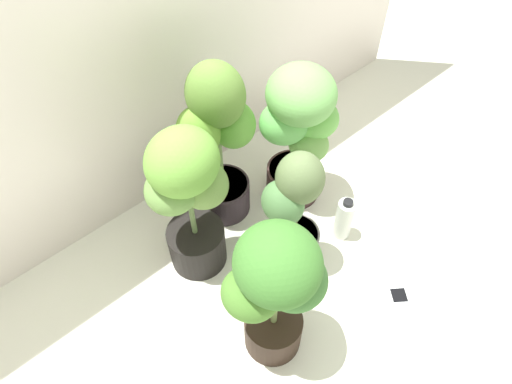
{
  "coord_description": "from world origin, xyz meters",
  "views": [
    {
      "loc": [
        -0.83,
        -0.62,
        1.81
      ],
      "look_at": [
        -0.05,
        0.26,
        0.4
      ],
      "focal_mm": 31.55,
      "sensor_mm": 36.0,
      "label": 1
    }
  ],
  "objects": [
    {
      "name": "potted_plant_front_left",
      "position": [
        -0.3,
        -0.13,
        0.44
      ],
      "size": [
        0.43,
        0.4,
        0.72
      ],
      "color": "black",
      "rests_on": "ground"
    },
    {
      "name": "potted_plant_back_left",
      "position": [
        -0.29,
        0.39,
        0.45
      ],
      "size": [
        0.38,
        0.31,
        0.78
      ],
      "color": "black",
      "rests_on": "ground"
    },
    {
      "name": "ground_plane",
      "position": [
        0.0,
        0.0,
        0.0
      ],
      "size": [
        8.0,
        8.0,
        0.0
      ],
      "primitive_type": "plane",
      "color": "silver",
      "rests_on": "ground"
    },
    {
      "name": "potted_plant_center",
      "position": [
        0.02,
        0.11,
        0.33
      ],
      "size": [
        0.27,
        0.23,
        0.66
      ],
      "color": "gray",
      "rests_on": "ground"
    },
    {
      "name": "potted_plant_back_right",
      "position": [
        0.32,
        0.38,
        0.44
      ],
      "size": [
        0.44,
        0.41,
        0.75
      ],
      "color": "#352121",
      "rests_on": "ground"
    },
    {
      "name": "potted_plant_back_center",
      "position": [
        -0.01,
        0.54,
        0.47
      ],
      "size": [
        0.42,
        0.32,
        0.85
      ],
      "color": "#291F26",
      "rests_on": "ground"
    },
    {
      "name": "hygrometer_box",
      "position": [
        0.24,
        -0.36,
        0.01
      ],
      "size": [
        0.11,
        0.11,
        0.03
      ],
      "rotation": [
        0.0,
        0.0,
        2.49
      ],
      "color": "white",
      "rests_on": "ground"
    },
    {
      "name": "nutrient_bottle",
      "position": [
        0.31,
        0.04,
        0.12
      ],
      "size": [
        0.08,
        0.08,
        0.25
      ],
      "color": "white",
      "rests_on": "ground"
    }
  ]
}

